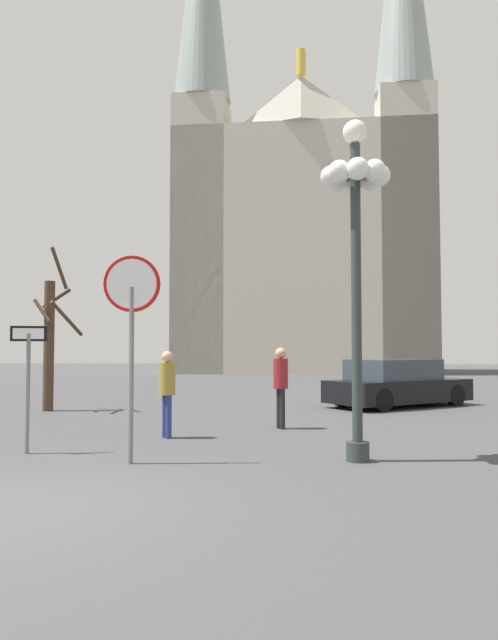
% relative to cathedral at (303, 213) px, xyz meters
% --- Properties ---
extents(ground_plane, '(120.00, 120.00, 0.00)m').
position_rel_cathedral_xyz_m(ground_plane, '(-3.62, -36.85, -11.82)').
color(ground_plane, '#424244').
extents(cathedral, '(18.40, 11.05, 39.50)m').
position_rel_cathedral_xyz_m(cathedral, '(0.00, 0.00, 0.00)').
color(cathedral, '#BCB5A5').
rests_on(cathedral, ground).
extents(stop_sign, '(0.87, 0.12, 3.17)m').
position_rel_cathedral_xyz_m(stop_sign, '(-3.01, -34.25, -9.55)').
color(stop_sign, slate).
rests_on(stop_sign, ground).
extents(one_way_arrow_sign, '(0.56, 0.24, 2.12)m').
position_rel_cathedral_xyz_m(one_way_arrow_sign, '(-4.97, -33.55, -10.47)').
color(one_way_arrow_sign, slate).
rests_on(one_way_arrow_sign, ground).
extents(street_lamp, '(1.10, 1.10, 5.38)m').
position_rel_cathedral_xyz_m(street_lamp, '(0.44, -33.77, -8.01)').
color(street_lamp, '#2D3833').
rests_on(street_lamp, ground).
extents(bare_tree, '(1.26, 1.32, 4.57)m').
position_rel_cathedral_xyz_m(bare_tree, '(-7.40, -27.12, -9.82)').
color(bare_tree, '#473323').
rests_on(bare_tree, ground).
extents(parked_car_near_black, '(4.73, 4.20, 1.41)m').
position_rel_cathedral_xyz_m(parked_car_near_black, '(2.52, -25.05, -11.15)').
color(parked_car_near_black, black).
rests_on(parked_car_near_black, ground).
extents(pedestrian_walking, '(0.32, 0.32, 1.69)m').
position_rel_cathedral_xyz_m(pedestrian_walking, '(-3.02, -31.71, -10.79)').
color(pedestrian_walking, navy).
rests_on(pedestrian_walking, ground).
extents(pedestrian_standing, '(0.32, 0.32, 1.76)m').
position_rel_cathedral_xyz_m(pedestrian_standing, '(-0.84, -30.20, -10.75)').
color(pedestrian_standing, black).
rests_on(pedestrian_standing, ground).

